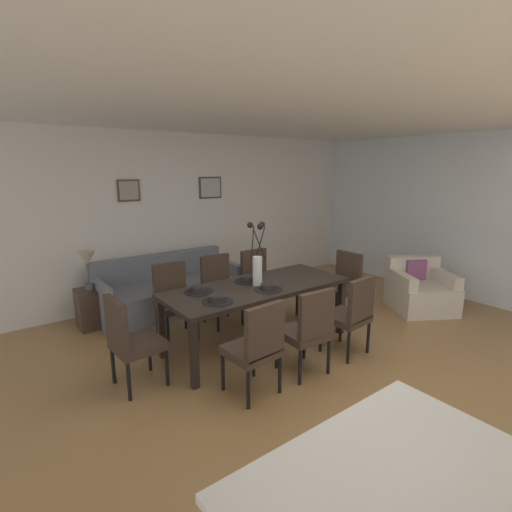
{
  "coord_description": "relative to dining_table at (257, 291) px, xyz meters",
  "views": [
    {
      "loc": [
        -2.6,
        -2.37,
        2.07
      ],
      "look_at": [
        0.22,
        1.37,
        0.98
      ],
      "focal_mm": 26.78,
      "sensor_mm": 36.0,
      "label": 1
    }
  ],
  "objects": [
    {
      "name": "framed_picture_center",
      "position": [
        0.68,
        2.18,
        1.08
      ],
      "size": [
        0.41,
        0.03,
        0.35
      ],
      "color": "#473828"
    },
    {
      "name": "dining_chair_head_west",
      "position": [
        -1.51,
        -0.01,
        -0.16
      ],
      "size": [
        0.47,
        0.47,
        0.92
      ],
      "color": "#3D2D23",
      "rests_on": "ground"
    },
    {
      "name": "placemat_far_left",
      "position": [
        0.0,
        -0.2,
        0.07
      ],
      "size": [
        0.32,
        0.32,
        0.01
      ],
      "primitive_type": "cylinder",
      "color": "black",
      "rests_on": "dining_table"
    },
    {
      "name": "side_window_wall",
      "position": [
        3.7,
        -0.6,
        0.63
      ],
      "size": [
        0.1,
        6.3,
        2.6
      ],
      "primitive_type": "cube",
      "color": "white",
      "rests_on": "ground"
    },
    {
      "name": "dining_chair_head_east",
      "position": [
        1.49,
        -0.01,
        -0.16
      ],
      "size": [
        0.45,
        0.45,
        0.92
      ],
      "color": "#3D2D23",
      "rests_on": "ground"
    },
    {
      "name": "armchair",
      "position": [
        2.65,
        -0.52,
        -0.38
      ],
      "size": [
        1.1,
        1.1,
        0.75
      ],
      "color": "beige",
      "rests_on": "ground"
    },
    {
      "name": "side_table",
      "position": [
        -1.43,
        1.73,
        -0.41
      ],
      "size": [
        0.36,
        0.36,
        0.52
      ],
      "primitive_type": "cube",
      "color": "#3D2D23",
      "rests_on": "ground"
    },
    {
      "name": "bowl_near_right",
      "position": [
        -0.66,
        0.2,
        0.11
      ],
      "size": [
        0.17,
        0.17,
        0.07
      ],
      "color": "#2D2826",
      "rests_on": "dining_table"
    },
    {
      "name": "dining_chair_near_left",
      "position": [
        -0.64,
        -0.83,
        -0.16
      ],
      "size": [
        0.47,
        0.47,
        0.92
      ],
      "color": "#3D2D23",
      "rests_on": "ground"
    },
    {
      "name": "placemat_far_right",
      "position": [
        0.0,
        0.2,
        0.07
      ],
      "size": [
        0.32,
        0.32,
        0.01
      ],
      "primitive_type": "cylinder",
      "color": "black",
      "rests_on": "dining_table"
    },
    {
      "name": "dining_chair_mid_right",
      "position": [
        0.63,
        0.82,
        -0.16
      ],
      "size": [
        0.45,
        0.45,
        0.92
      ],
      "color": "#3D2D23",
      "rests_on": "ground"
    },
    {
      "name": "dining_chair_far_left",
      "position": [
        -0.0,
        -0.85,
        -0.16
      ],
      "size": [
        0.47,
        0.47,
        0.92
      ],
      "color": "#3D2D23",
      "rests_on": "ground"
    },
    {
      "name": "framed_picture_left",
      "position": [
        -0.68,
        2.18,
        1.08
      ],
      "size": [
        0.32,
        0.03,
        0.31
      ],
      "color": "#473828"
    },
    {
      "name": "bowl_far_left",
      "position": [
        0.0,
        -0.2,
        0.11
      ],
      "size": [
        0.17,
        0.17,
        0.07
      ],
      "color": "#2D2826",
      "rests_on": "dining_table"
    },
    {
      "name": "back_wall_panel",
      "position": [
        0.05,
        2.25,
        0.63
      ],
      "size": [
        9.0,
        0.1,
        2.6
      ],
      "primitive_type": "cube",
      "color": "silver",
      "rests_on": "ground"
    },
    {
      "name": "bowl_far_right",
      "position": [
        0.0,
        0.2,
        0.11
      ],
      "size": [
        0.17,
        0.17,
        0.07
      ],
      "color": "#2D2826",
      "rests_on": "dining_table"
    },
    {
      "name": "dining_chair_near_right",
      "position": [
        -0.68,
        0.83,
        -0.16
      ],
      "size": [
        0.47,
        0.47,
        0.92
      ],
      "color": "#3D2D23",
      "rests_on": "ground"
    },
    {
      "name": "dining_chair_far_right",
      "position": [
        0.01,
        0.85,
        -0.16
      ],
      "size": [
        0.45,
        0.45,
        0.92
      ],
      "color": "#3D2D23",
      "rests_on": "ground"
    },
    {
      "name": "sofa",
      "position": [
        -0.36,
        1.7,
        -0.39
      ],
      "size": [
        2.04,
        0.84,
        0.8
      ],
      "color": "slate",
      "rests_on": "ground"
    },
    {
      "name": "dining_chair_mid_left",
      "position": [
        0.68,
        -0.83,
        -0.16
      ],
      "size": [
        0.47,
        0.47,
        0.92
      ],
      "color": "#3D2D23",
      "rests_on": "ground"
    },
    {
      "name": "centerpiece_vase",
      "position": [
        0.0,
        0.0,
        0.35
      ],
      "size": [
        0.21,
        0.23,
        0.73
      ],
      "color": "white",
      "rests_on": "dining_table"
    },
    {
      "name": "placemat_near_right",
      "position": [
        -0.66,
        0.2,
        0.07
      ],
      "size": [
        0.32,
        0.32,
        0.01
      ],
      "primitive_type": "cylinder",
      "color": "black",
      "rests_on": "dining_table"
    },
    {
      "name": "bowl_near_left",
      "position": [
        -0.66,
        -0.2,
        0.11
      ],
      "size": [
        0.17,
        0.17,
        0.07
      ],
      "color": "#2D2826",
      "rests_on": "dining_table"
    },
    {
      "name": "table_lamp",
      "position": [
        -1.43,
        1.73,
        0.22
      ],
      "size": [
        0.22,
        0.22,
        0.51
      ],
      "color": "#4C4C51",
      "rests_on": "side_table"
    },
    {
      "name": "ground_plane",
      "position": [
        0.05,
        -1.0,
        -0.67
      ],
      "size": [
        9.0,
        9.0,
        0.0
      ],
      "primitive_type": "plane",
      "color": "olive"
    },
    {
      "name": "dining_table",
      "position": [
        0.0,
        0.0,
        0.0
      ],
      "size": [
        2.2,
        0.88,
        0.74
      ],
      "color": "black",
      "rests_on": "ground"
    },
    {
      "name": "ceiling_panel",
      "position": [
        0.05,
        -0.6,
        1.97
      ],
      "size": [
        9.0,
        7.2,
        0.08
      ],
      "primitive_type": "cube",
      "color": "white"
    },
    {
      "name": "placemat_near_left",
      "position": [
        -0.66,
        -0.2,
        0.07
      ],
      "size": [
        0.32,
        0.32,
        0.01
      ],
      "primitive_type": "cylinder",
      "color": "black",
      "rests_on": "dining_table"
    }
  ]
}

